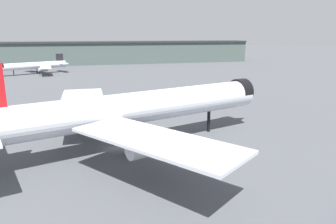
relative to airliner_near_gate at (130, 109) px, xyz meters
name	(u,v)px	position (x,y,z in m)	size (l,w,h in m)	color
ground	(115,147)	(-3.04, 1.23, -7.57)	(900.00, 900.00, 0.00)	#4C4F54
airliner_near_gate	(130,109)	(0.00, 0.00, 0.00)	(64.91, 58.47, 17.19)	silver
airliner_far_taxiway	(35,66)	(-20.14, 128.17, -3.02)	(36.82, 32.84, 10.34)	silver
terminal_building	(80,53)	(8.64, 175.86, 0.47)	(245.82, 44.16, 24.93)	#475651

